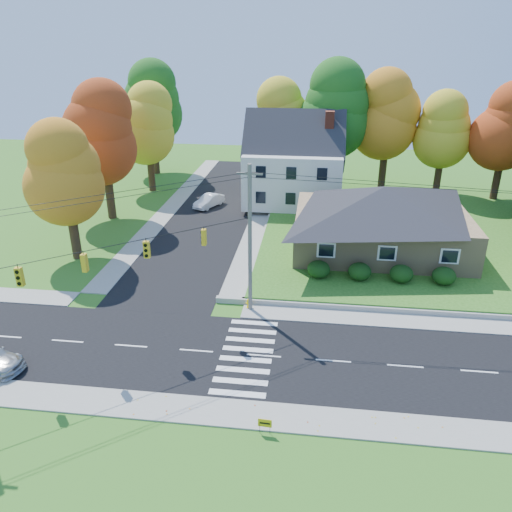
# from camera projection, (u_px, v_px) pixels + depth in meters

# --- Properties ---
(ground) EXTENTS (120.00, 120.00, 0.00)m
(ground) POSITION_uv_depth(u_px,v_px,m) (264.00, 356.00, 28.91)
(ground) COLOR #3D7923
(road_main) EXTENTS (90.00, 8.00, 0.02)m
(road_main) POSITION_uv_depth(u_px,v_px,m) (264.00, 356.00, 28.90)
(road_main) COLOR black
(road_main) RESTS_ON ground
(road_cross) EXTENTS (8.00, 44.00, 0.02)m
(road_cross) POSITION_uv_depth(u_px,v_px,m) (217.00, 209.00, 53.41)
(road_cross) COLOR black
(road_cross) RESTS_ON ground
(sidewalk_north) EXTENTS (90.00, 2.00, 0.08)m
(sidewalk_north) POSITION_uv_depth(u_px,v_px,m) (272.00, 312.00, 33.43)
(sidewalk_north) COLOR #9C9A90
(sidewalk_north) RESTS_ON ground
(sidewalk_south) EXTENTS (90.00, 2.00, 0.08)m
(sidewalk_south) POSITION_uv_depth(u_px,v_px,m) (252.00, 415.00, 24.35)
(sidewalk_south) COLOR #9C9A90
(sidewalk_south) RESTS_ON ground
(lawn) EXTENTS (30.00, 30.00, 0.50)m
(lawn) POSITION_uv_depth(u_px,v_px,m) (427.00, 232.00, 46.37)
(lawn) COLOR #3D7923
(lawn) RESTS_ON ground
(ranch_house) EXTENTS (14.60, 10.60, 5.40)m
(ranch_house) POSITION_uv_depth(u_px,v_px,m) (382.00, 217.00, 41.19)
(ranch_house) COLOR tan
(ranch_house) RESTS_ON lawn
(colonial_house) EXTENTS (10.40, 8.40, 9.60)m
(colonial_house) POSITION_uv_depth(u_px,v_px,m) (294.00, 165.00, 52.45)
(colonial_house) COLOR silver
(colonial_house) RESTS_ON lawn
(hedge_row) EXTENTS (10.70, 1.70, 1.27)m
(hedge_row) POSITION_uv_depth(u_px,v_px,m) (380.00, 272.00, 36.48)
(hedge_row) COLOR #163A10
(hedge_row) RESTS_ON lawn
(traffic_infrastructure) EXTENTS (38.10, 10.66, 10.00)m
(traffic_infrastructure) POSITION_uv_depth(u_px,v_px,m) (264.00, 266.00, 28.07)
(traffic_infrastructure) COLOR #666059
(traffic_infrastructure) RESTS_ON ground
(tree_lot_0) EXTENTS (6.72, 6.72, 12.51)m
(tree_lot_0) POSITION_uv_depth(u_px,v_px,m) (280.00, 119.00, 56.62)
(tree_lot_0) COLOR #3F2A19
(tree_lot_0) RESTS_ON lawn
(tree_lot_1) EXTENTS (7.84, 7.84, 14.60)m
(tree_lot_1) POSITION_uv_depth(u_px,v_px,m) (334.00, 110.00, 54.50)
(tree_lot_1) COLOR #3F2A19
(tree_lot_1) RESTS_ON lawn
(tree_lot_2) EXTENTS (7.28, 7.28, 13.56)m
(tree_lot_2) POSITION_uv_depth(u_px,v_px,m) (388.00, 115.00, 54.98)
(tree_lot_2) COLOR #3F2A19
(tree_lot_2) RESTS_ON lawn
(tree_lot_3) EXTENTS (6.16, 6.16, 11.47)m
(tree_lot_3) POSITION_uv_depth(u_px,v_px,m) (445.00, 130.00, 53.92)
(tree_lot_3) COLOR #3F2A19
(tree_lot_3) RESTS_ON lawn
(tree_lot_4) EXTENTS (6.72, 6.72, 12.51)m
(tree_lot_4) POSITION_uv_depth(u_px,v_px,m) (507.00, 127.00, 52.06)
(tree_lot_4) COLOR #3F2A19
(tree_lot_4) RESTS_ON lawn
(tree_west_0) EXTENTS (6.16, 6.16, 11.47)m
(tree_west_0) POSITION_uv_depth(u_px,v_px,m) (65.00, 174.00, 38.84)
(tree_west_0) COLOR #3F2A19
(tree_west_0) RESTS_ON ground
(tree_west_1) EXTENTS (7.28, 7.28, 13.56)m
(tree_west_1) POSITION_uv_depth(u_px,v_px,m) (102.00, 134.00, 47.50)
(tree_west_1) COLOR #3F2A19
(tree_west_1) RESTS_ON ground
(tree_west_2) EXTENTS (6.72, 6.72, 12.51)m
(tree_west_2) POSITION_uv_depth(u_px,v_px,m) (147.00, 124.00, 56.72)
(tree_west_2) COLOR #3F2A19
(tree_west_2) RESTS_ON ground
(tree_west_3) EXTENTS (7.84, 7.84, 14.60)m
(tree_west_3) POSITION_uv_depth(u_px,v_px,m) (151.00, 103.00, 63.68)
(tree_west_3) COLOR #3F2A19
(tree_west_3) RESTS_ON ground
(white_car) EXTENTS (2.95, 4.22, 1.32)m
(white_car) POSITION_uv_depth(u_px,v_px,m) (209.00, 201.00, 53.78)
(white_car) COLOR white
(white_car) RESTS_ON road_cross
(fire_hydrant) EXTENTS (0.41, 0.32, 0.72)m
(fire_hydrant) POSITION_uv_depth(u_px,v_px,m) (249.00, 304.00, 33.83)
(fire_hydrant) COLOR #FFCE00
(fire_hydrant) RESTS_ON ground
(yard_sign) EXTENTS (0.65, 0.07, 0.82)m
(yard_sign) POSITION_uv_depth(u_px,v_px,m) (265.00, 423.00, 23.06)
(yard_sign) COLOR black
(yard_sign) RESTS_ON ground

